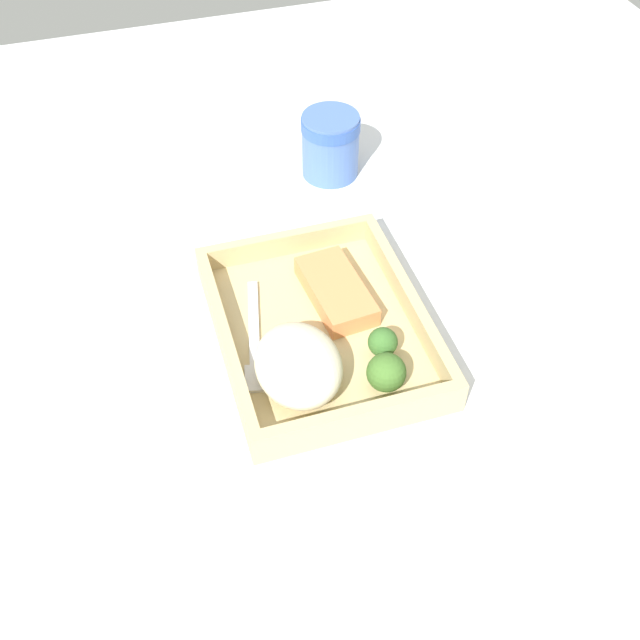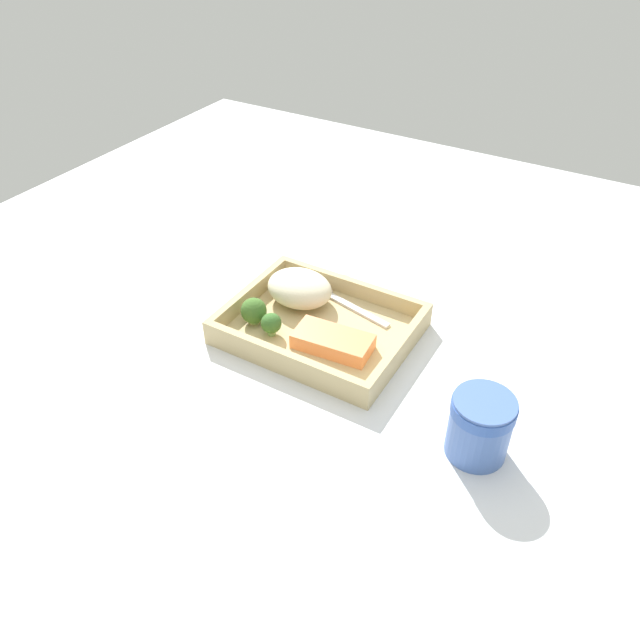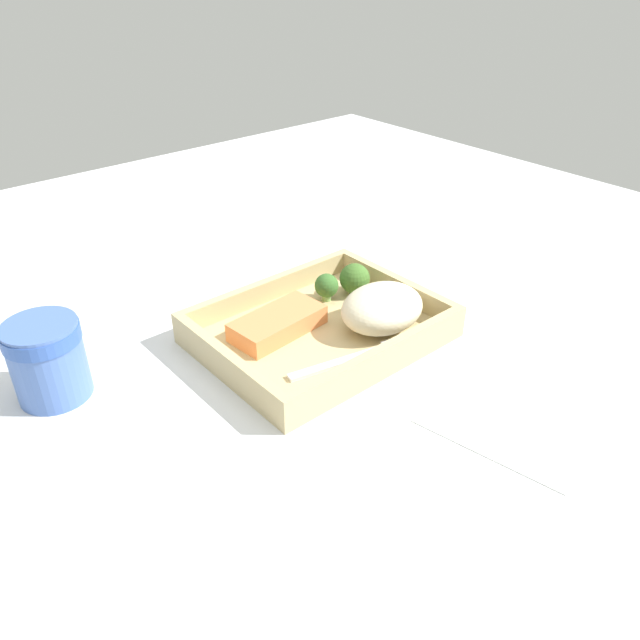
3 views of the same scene
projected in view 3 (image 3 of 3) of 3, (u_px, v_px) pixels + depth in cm
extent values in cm
cube|color=silver|center=(320.00, 345.00, 76.90)|extent=(160.00, 160.00, 2.00)
cube|color=tan|center=(320.00, 335.00, 76.06)|extent=(27.81, 21.84, 1.20)
cube|color=tan|center=(381.00, 358.00, 68.33)|extent=(27.81, 1.20, 2.85)
cube|color=tan|center=(269.00, 289.00, 81.67)|extent=(27.81, 1.20, 2.85)
cube|color=tan|center=(227.00, 362.00, 67.64)|extent=(1.20, 19.44, 2.85)
cube|color=tan|center=(396.00, 286.00, 82.35)|extent=(1.20, 19.44, 2.85)
cube|color=#E9864F|center=(278.00, 323.00, 74.91)|extent=(12.00, 6.67, 2.37)
ellipsoid|color=beige|center=(382.00, 308.00, 75.10)|extent=(10.85, 8.71, 5.31)
cylinder|color=#89A561|center=(354.00, 290.00, 83.27)|extent=(1.54, 1.54, 1.16)
sphere|color=#3E6727|center=(355.00, 278.00, 82.38)|extent=(4.05, 4.05, 4.05)
cylinder|color=#77A258|center=(326.00, 296.00, 81.75)|extent=(1.20, 1.20, 1.29)
sphere|color=#376529|center=(327.00, 286.00, 80.95)|extent=(3.15, 3.15, 3.15)
cube|color=silver|center=(339.00, 363.00, 69.66)|extent=(12.35, 3.74, 0.44)
cube|color=silver|center=(397.00, 344.00, 72.83)|extent=(3.79, 2.88, 0.44)
cylinder|color=#4768AF|center=(48.00, 360.00, 64.90)|extent=(7.61, 7.61, 8.82)
cylinder|color=#3356A8|center=(41.00, 335.00, 63.20)|extent=(7.84, 7.84, 1.59)
cube|color=white|center=(502.00, 433.00, 61.77)|extent=(10.94, 17.07, 0.24)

